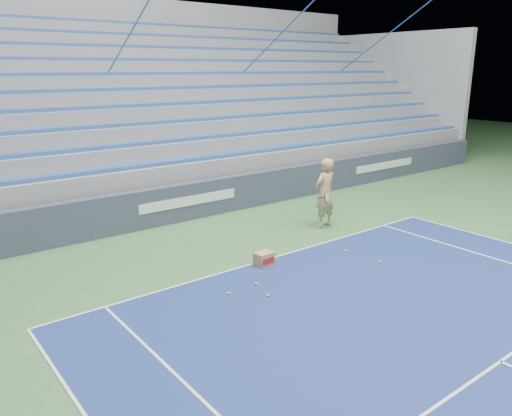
% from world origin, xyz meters
% --- Properties ---
extents(sponsor_barrier, '(30.00, 0.32, 1.10)m').
position_xyz_m(sponsor_barrier, '(0.00, 15.88, 0.55)').
color(sponsor_barrier, '#363C52').
rests_on(sponsor_barrier, ground).
extents(bleachers, '(31.00, 9.15, 7.30)m').
position_xyz_m(bleachers, '(0.00, 21.60, 2.36)').
color(bleachers, gray).
rests_on(bleachers, ground).
extents(tennis_player, '(0.98, 0.88, 1.97)m').
position_xyz_m(tennis_player, '(2.70, 12.89, 0.98)').
color(tennis_player, tan).
rests_on(tennis_player, ground).
extents(ball_box, '(0.43, 0.34, 0.31)m').
position_xyz_m(ball_box, '(-0.43, 11.68, 0.15)').
color(ball_box, '#A98451').
rests_on(ball_box, ground).
extents(tennis_ball_0, '(0.07, 0.07, 0.07)m').
position_xyz_m(tennis_ball_0, '(-1.26, 10.91, 0.03)').
color(tennis_ball_0, '#CAD92C').
rests_on(tennis_ball_0, ground).
extents(tennis_ball_1, '(0.07, 0.07, 0.07)m').
position_xyz_m(tennis_ball_1, '(1.75, 10.11, 0.03)').
color(tennis_ball_1, '#CAD92C').
rests_on(tennis_ball_1, ground).
extents(tennis_ball_2, '(0.07, 0.07, 0.07)m').
position_xyz_m(tennis_ball_2, '(-1.40, 10.34, 0.03)').
color(tennis_ball_2, '#CAD92C').
rests_on(tennis_ball_2, ground).
extents(tennis_ball_3, '(0.07, 0.07, 0.07)m').
position_xyz_m(tennis_ball_3, '(-0.07, 12.34, 0.03)').
color(tennis_ball_3, '#CAD92C').
rests_on(tennis_ball_3, ground).
extents(tennis_ball_4, '(0.07, 0.07, 0.07)m').
position_xyz_m(tennis_ball_4, '(-1.96, 10.89, 0.03)').
color(tennis_ball_4, '#CAD92C').
rests_on(tennis_ball_4, ground).
extents(tennis_ball_5, '(0.07, 0.07, 0.07)m').
position_xyz_m(tennis_ball_5, '(1.68, 11.10, 0.03)').
color(tennis_ball_5, '#CAD92C').
rests_on(tennis_ball_5, ground).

